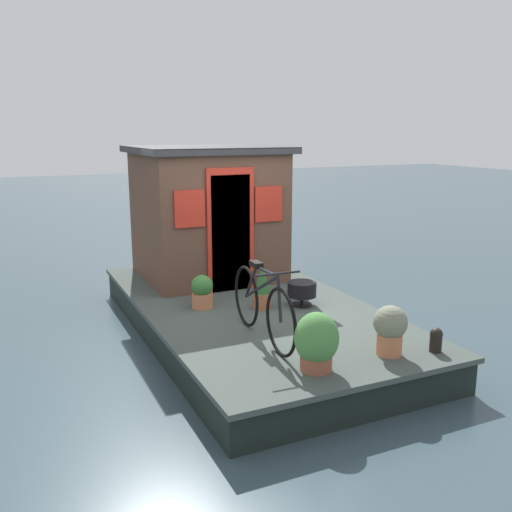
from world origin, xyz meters
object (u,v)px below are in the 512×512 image
(potted_plant_sage, at_px, (390,328))
(potted_plant_rosemary, at_px, (316,341))
(bicycle, at_px, (262,305))
(charcoal_grill, at_px, (302,290))
(potted_plant_succulent, at_px, (202,291))
(houseboat_cabin, at_px, (207,212))
(potted_plant_fern, at_px, (262,286))
(mooring_bollard, at_px, (436,339))

(potted_plant_sage, bearing_deg, potted_plant_rosemary, 90.80)
(bicycle, bearing_deg, charcoal_grill, -48.41)
(potted_plant_sage, bearing_deg, bicycle, 46.90)
(potted_plant_succulent, xyz_separation_m, charcoal_grill, (-0.47, -1.25, -0.01))
(houseboat_cabin, xyz_separation_m, charcoal_grill, (-2.05, -0.59, -0.83))
(houseboat_cabin, bearing_deg, potted_plant_rosemary, 175.47)
(charcoal_grill, bearing_deg, potted_plant_rosemary, 154.41)
(bicycle, xyz_separation_m, charcoal_grill, (0.91, -1.03, -0.19))
(bicycle, height_order, potted_plant_rosemary, bicycle)
(potted_plant_rosemary, bearing_deg, charcoal_grill, -25.59)
(potted_plant_fern, bearing_deg, potted_plant_sage, -164.92)
(houseboat_cabin, xyz_separation_m, potted_plant_fern, (-1.93, -0.05, -0.74))
(potted_plant_succulent, xyz_separation_m, mooring_bollard, (-2.49, -1.75, -0.08))
(bicycle, xyz_separation_m, potted_plant_succulent, (1.38, 0.22, -0.18))
(potted_plant_sage, height_order, potted_plant_succulent, potted_plant_sage)
(potted_plant_sage, distance_m, charcoal_grill, 1.87)
(potted_plant_rosemary, relative_size, mooring_bollard, 2.24)
(mooring_bollard, bearing_deg, potted_plant_succulent, 35.17)
(houseboat_cabin, distance_m, mooring_bollard, 4.31)
(charcoal_grill, bearing_deg, potted_plant_succulent, 69.38)
(potted_plant_sage, bearing_deg, charcoal_grill, -0.03)
(potted_plant_fern, relative_size, potted_plant_rosemary, 1.06)
(bicycle, relative_size, charcoal_grill, 4.45)
(potted_plant_fern, bearing_deg, potted_plant_rosemary, 169.66)
(bicycle, bearing_deg, potted_plant_sage, -133.10)
(houseboat_cabin, relative_size, potted_plant_sage, 4.16)
(potted_plant_succulent, relative_size, charcoal_grill, 1.14)
(potted_plant_sage, xyz_separation_m, potted_plant_rosemary, (-0.01, 0.90, 0.01))
(mooring_bollard, bearing_deg, charcoal_grill, 13.97)
(houseboat_cabin, xyz_separation_m, potted_plant_succulent, (-1.58, 0.66, -0.82))
(bicycle, relative_size, mooring_bollard, 6.56)
(bicycle, bearing_deg, houseboat_cabin, -8.39)
(potted_plant_sage, relative_size, potted_plant_rosemary, 0.90)
(charcoal_grill, relative_size, mooring_bollard, 1.48)
(houseboat_cabin, distance_m, bicycle, 3.06)
(charcoal_grill, bearing_deg, bicycle, 131.59)
(potted_plant_fern, height_order, potted_plant_rosemary, potted_plant_fern)
(potted_plant_rosemary, relative_size, charcoal_grill, 1.52)
(potted_plant_fern, relative_size, mooring_bollard, 2.38)
(houseboat_cabin, distance_m, potted_plant_fern, 2.07)
(potted_plant_sage, distance_m, potted_plant_rosemary, 0.90)
(potted_plant_fern, distance_m, charcoal_grill, 0.56)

